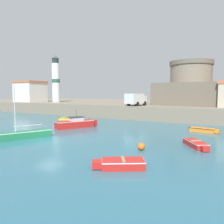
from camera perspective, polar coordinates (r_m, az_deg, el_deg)
ground_plane at (r=22.72m, az=-15.89°, el=-7.25°), size 200.00×200.00×0.00m
quay_seawall at (r=56.99m, az=13.46°, el=1.29°), size 120.00×40.00×2.43m
sailboat_green_0 at (r=24.52m, az=-23.03°, el=-5.52°), size 3.66×6.47×5.57m
dinghy_red_1 at (r=14.17m, az=2.31°, el=-13.28°), size 3.34×2.63×0.62m
dinghy_yellow_2 at (r=39.59m, az=-11.50°, el=-1.66°), size 3.45×1.97×0.49m
dinghy_red_3 at (r=20.78m, az=21.08°, el=-7.75°), size 2.64×3.32×0.58m
motorboat_red_4 at (r=30.50m, az=-9.43°, el=-2.92°), size 3.81×5.91×2.38m
dinghy_orange_6 at (r=28.92m, az=22.70°, el=-4.30°), size 3.60×1.61×0.56m
mooring_buoy at (r=18.50m, az=7.66°, el=-8.93°), size 0.61×0.61×0.61m
fortress at (r=45.57m, az=19.82°, el=5.65°), size 12.06×12.06×8.42m
lighthouse at (r=57.49m, az=-14.47°, el=8.18°), size 1.97×1.97×11.75m
harbor_shed_near_wharf at (r=62.39m, az=-20.55°, el=5.06°), size 6.88×6.34×5.45m
truck_on_quay at (r=40.21m, az=6.27°, el=3.39°), size 2.93×4.64×2.20m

